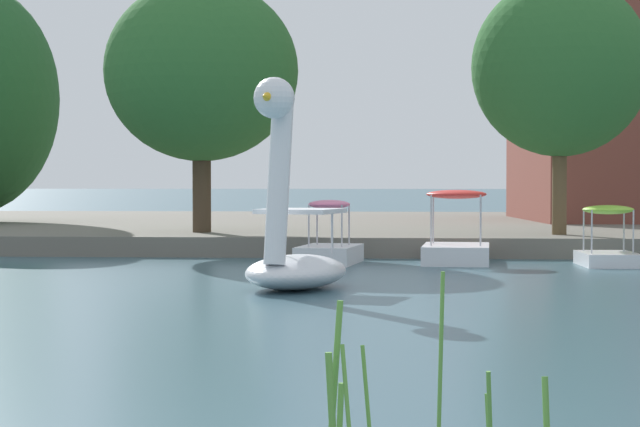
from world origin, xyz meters
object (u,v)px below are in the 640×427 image
at_px(pedal_boat_lime, 608,245).
at_px(pedal_boat_pink, 329,246).
at_px(tree_broadleaf_behind_dock, 560,67).
at_px(tree_broadleaf_right, 201,71).
at_px(pedal_boat_red, 456,243).
at_px(swan_boat, 292,242).

height_order(pedal_boat_lime, pedal_boat_pink, pedal_boat_pink).
relative_size(pedal_boat_pink, tree_broadleaf_behind_dock, 0.35).
xyz_separation_m(pedal_boat_pink, tree_broadleaf_right, (-3.68, 4.54, 4.33)).
bearing_deg(pedal_boat_red, tree_broadleaf_behind_dock, 52.53).
bearing_deg(pedal_boat_red, tree_broadleaf_right, 147.37).
distance_m(tree_broadleaf_right, tree_broadleaf_behind_dock, 9.25).
distance_m(pedal_boat_pink, tree_broadleaf_right, 7.28).
xyz_separation_m(pedal_boat_pink, tree_broadleaf_behind_dock, (5.55, 3.91, 4.32)).
bearing_deg(pedal_boat_pink, swan_boat, -91.68).
bearing_deg(tree_broadleaf_behind_dock, pedal_boat_lime, -82.09).
distance_m(swan_boat, pedal_boat_pink, 6.40).
distance_m(swan_boat, pedal_boat_lime, 8.87).
xyz_separation_m(pedal_boat_lime, tree_broadleaf_right, (-9.79, 4.68, 4.26)).
height_order(swan_boat, pedal_boat_lime, swan_boat).
relative_size(swan_boat, tree_broadleaf_behind_dock, 0.55).
relative_size(pedal_boat_red, tree_broadleaf_right, 0.38).
bearing_deg(pedal_boat_lime, pedal_boat_red, 171.13).
bearing_deg(pedal_boat_red, pedal_boat_pink, -172.59).
distance_m(pedal_boat_lime, tree_broadleaf_behind_dock, 5.90).
height_order(tree_broadleaf_right, tree_broadleaf_behind_dock, tree_broadleaf_right).
distance_m(pedal_boat_lime, pedal_boat_pink, 6.11).
bearing_deg(pedal_boat_pink, tree_broadleaf_right, 129.02).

